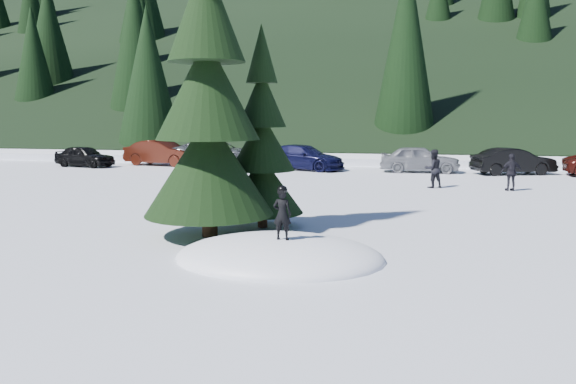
% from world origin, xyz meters
% --- Properties ---
extents(ground, '(200.00, 200.00, 0.00)m').
position_xyz_m(ground, '(0.00, 0.00, 0.00)').
color(ground, white).
rests_on(ground, ground).
extents(snow_mound, '(4.48, 3.52, 0.96)m').
position_xyz_m(snow_mound, '(0.00, 0.00, 0.00)').
color(snow_mound, white).
rests_on(snow_mound, ground).
extents(forest_hillside, '(200.00, 60.00, 25.00)m').
position_xyz_m(forest_hillside, '(0.00, 54.00, 12.50)').
color(forest_hillside, black).
rests_on(forest_hillside, ground).
extents(spruce_tall, '(3.20, 3.20, 8.60)m').
position_xyz_m(spruce_tall, '(-2.20, 1.80, 3.32)').
color(spruce_tall, '#312010').
rests_on(spruce_tall, ground).
extents(spruce_short, '(2.20, 2.20, 5.37)m').
position_xyz_m(spruce_short, '(-1.20, 3.20, 2.10)').
color(spruce_short, '#312010').
rests_on(spruce_short, ground).
extents(child_skier, '(0.39, 0.26, 1.05)m').
position_xyz_m(child_skier, '(0.12, -0.26, 1.00)').
color(child_skier, black).
rests_on(child_skier, snow_mound).
extents(adult_0, '(0.98, 0.91, 1.61)m').
position_xyz_m(adult_0, '(3.66, 12.73, 0.80)').
color(adult_0, black).
rests_on(adult_0, ground).
extents(adult_1, '(0.94, 0.57, 1.50)m').
position_xyz_m(adult_1, '(6.68, 12.38, 0.75)').
color(adult_1, black).
rests_on(adult_1, ground).
extents(car_0, '(3.91, 2.21, 1.26)m').
position_xyz_m(car_0, '(-15.95, 18.42, 0.63)').
color(car_0, black).
rests_on(car_0, ground).
extents(car_1, '(4.81, 2.32, 1.52)m').
position_xyz_m(car_1, '(-11.89, 20.26, 0.76)').
color(car_1, '#361109').
rests_on(car_1, ground).
extents(car_2, '(5.71, 3.01, 1.53)m').
position_xyz_m(car_2, '(-8.53, 20.54, 0.77)').
color(car_2, '#464A4D').
rests_on(car_2, ground).
extents(car_3, '(5.13, 3.43, 1.38)m').
position_xyz_m(car_3, '(-3.05, 19.31, 0.69)').
color(car_3, black).
rests_on(car_3, ground).
extents(car_4, '(4.17, 1.70, 1.42)m').
position_xyz_m(car_4, '(3.25, 19.26, 0.71)').
color(car_4, gray).
rests_on(car_4, ground).
extents(car_5, '(4.36, 2.69, 1.36)m').
position_xyz_m(car_5, '(7.90, 19.10, 0.68)').
color(car_5, black).
rests_on(car_5, ground).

